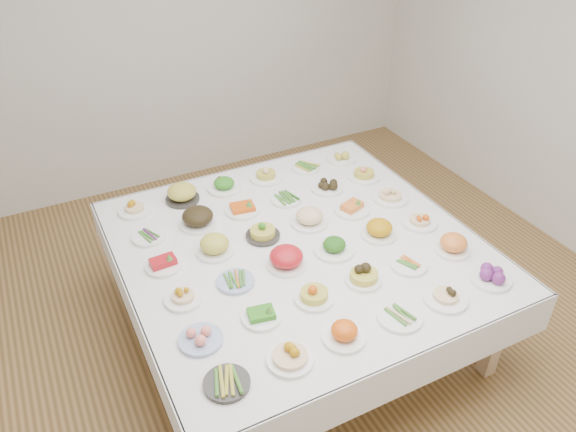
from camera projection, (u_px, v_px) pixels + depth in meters
name	position (u px, v px, depth m)	size (l,w,h in m)	color
room_envelope	(304.00, 84.00, 3.02)	(5.02, 5.02, 2.81)	olive
display_table	(298.00, 252.00, 3.67)	(2.22, 2.22, 0.75)	white
dish_0	(227.00, 382.00, 2.69)	(0.24, 0.23, 0.06)	#2E2B29
dish_1	(290.00, 352.00, 2.79)	(0.24, 0.24, 0.14)	white
dish_2	(344.00, 332.00, 2.92)	(0.23, 0.23, 0.12)	white
dish_3	(400.00, 315.00, 3.06)	(0.25, 0.25, 0.06)	white
dish_4	(446.00, 293.00, 3.16)	(0.25, 0.25, 0.13)	white
dish_5	(491.00, 274.00, 3.31)	(0.24, 0.24, 0.11)	white
dish_6	(200.00, 336.00, 2.91)	(0.23, 0.23, 0.10)	#4C66B2
dish_7	(261.00, 313.00, 3.05)	(0.22, 0.22, 0.10)	white
dish_8	(314.00, 293.00, 3.17)	(0.22, 0.22, 0.13)	white
dish_9	(364.00, 273.00, 3.30)	(0.21, 0.21, 0.14)	white
dish_10	(409.00, 264.00, 3.44)	(0.22, 0.22, 0.05)	white
dish_11	(453.00, 244.00, 3.54)	(0.22, 0.22, 0.13)	white
dish_12	(183.00, 294.00, 3.17)	(0.21, 0.21, 0.11)	white
dish_13	(236.00, 281.00, 3.31)	(0.22, 0.22, 0.05)	#4C66B2
dish_14	(286.00, 256.00, 3.41)	(0.24, 0.24, 0.15)	white
dish_15	(334.00, 244.00, 3.53)	(0.25, 0.25, 0.14)	white
dish_16	(379.00, 227.00, 3.67)	(0.23, 0.23, 0.14)	white
dish_17	(420.00, 219.00, 3.79)	(0.23, 0.23, 0.11)	white
dish_18	(163.00, 262.00, 3.42)	(0.22, 0.22, 0.10)	white
dish_19	(215.00, 244.00, 3.52)	(0.25, 0.25, 0.14)	white
dish_20	(263.00, 229.00, 3.66)	(0.22, 0.22, 0.14)	#2E2B29
dish_21	(309.00, 215.00, 3.78)	(0.28, 0.28, 0.15)	white
dish_22	(352.00, 206.00, 3.93)	(0.24, 0.24, 0.10)	white
dish_23	(391.00, 193.00, 4.04)	(0.25, 0.25, 0.13)	white
dish_24	(149.00, 236.00, 3.68)	(0.22, 0.22, 0.05)	white
dish_25	(198.00, 216.00, 3.77)	(0.30, 0.30, 0.16)	white
dish_26	(242.00, 206.00, 3.92)	(0.24, 0.24, 0.11)	white
dish_27	(286.00, 199.00, 4.05)	(0.21, 0.21, 0.05)	white
dish_28	(327.00, 185.00, 4.16)	(0.23, 0.23, 0.10)	white
dish_29	(364.00, 172.00, 4.29)	(0.23, 0.23, 0.13)	white
dish_30	(134.00, 206.00, 3.91)	(0.23, 0.23, 0.12)	white
dish_31	(182.00, 192.00, 4.03)	(0.26, 0.26, 0.15)	#2E2B29
dish_32	(224.00, 182.00, 4.15)	(0.25, 0.25, 0.15)	white
dish_33	(266.00, 173.00, 4.28)	(0.25, 0.25, 0.13)	white
dish_34	(306.00, 167.00, 4.43)	(0.22, 0.21, 0.05)	white
dish_35	(341.00, 156.00, 4.55)	(0.22, 0.22, 0.09)	white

